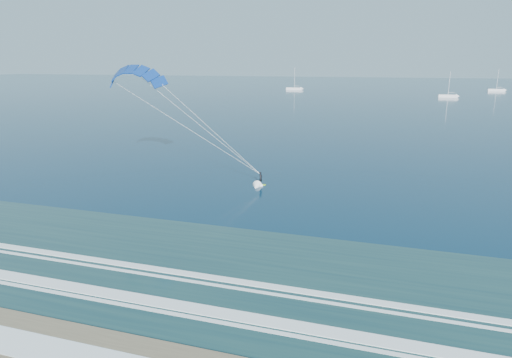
{
  "coord_description": "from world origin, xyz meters",
  "views": [
    {
      "loc": [
        10.54,
        -16.41,
        14.14
      ],
      "look_at": [
        -3.34,
        26.82,
        2.5
      ],
      "focal_mm": 32.0,
      "sensor_mm": 36.0,
      "label": 1
    }
  ],
  "objects": [
    {
      "name": "kitesurfer_rig",
      "position": [
        -12.18,
        31.35,
        7.56
      ],
      "size": [
        19.62,
        6.41,
        14.94
      ],
      "color": "#89CD18",
      "rests_on": "ground"
    },
    {
      "name": "sailboat_0",
      "position": [
        -45.29,
        224.15,
        0.68
      ],
      "size": [
        8.47,
        2.4,
        11.45
      ],
      "color": "silver",
      "rests_on": "ground"
    },
    {
      "name": "sailboat_2",
      "position": [
        54.49,
        242.57,
        0.68
      ],
      "size": [
        7.91,
        2.4,
        10.86
      ],
      "color": "silver",
      "rests_on": "ground"
    },
    {
      "name": "sailboat_1",
      "position": [
        27.84,
        190.26,
        0.68
      ],
      "size": [
        7.43,
        2.4,
        10.49
      ],
      "color": "silver",
      "rests_on": "ground"
    }
  ]
}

